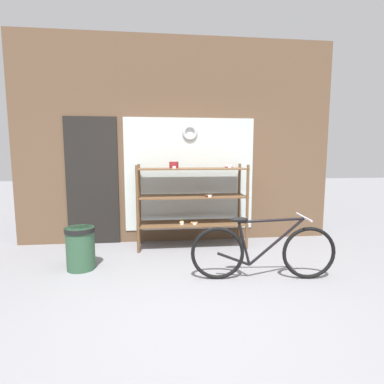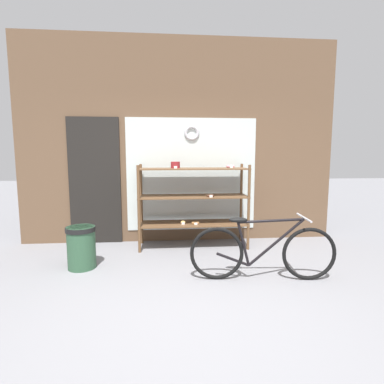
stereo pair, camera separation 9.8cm
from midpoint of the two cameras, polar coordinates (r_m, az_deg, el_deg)
The scene contains 5 objects.
ground_plane at distance 3.13m, azimuth -0.42°, elevation -21.36°, with size 30.00×30.00×0.00m, color gray.
storefront_facade at distance 5.13m, azimuth -3.71°, elevation 9.06°, with size 5.34×0.13×3.42m.
display_case at distance 4.80m, azimuth -0.63°, elevation -0.92°, with size 1.74×0.53×1.38m.
bicycle at distance 3.73m, azimuth 12.57°, elevation -10.90°, with size 1.73×0.46×0.77m.
trash_bin at distance 4.23m, azimuth -21.12°, elevation -9.63°, with size 0.38×0.38×0.56m.
Camera 1 is at (-0.34, -2.73, 1.49)m, focal length 28.00 mm.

